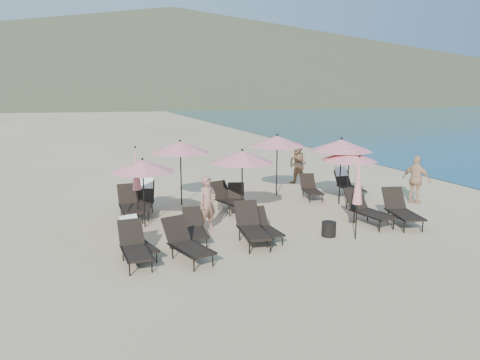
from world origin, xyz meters
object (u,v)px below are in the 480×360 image
object	(u,v)px
lounger_0	(136,238)
beachgoer_b	(298,164)
lounger_11	(347,183)
lounger_12	(195,227)
umbrella_open_2	(349,156)
umbrella_open_5	(341,145)
lounger_7	(130,204)
side_table_1	(329,229)
lounger_8	(236,199)
umbrella_closed_1	(136,169)
umbrella_open_3	(180,147)
lounger_5	(401,209)
lounger_3	(264,226)
lounger_9	(229,198)
lounger_13	(135,246)
lounger_2	(252,226)
lounger_6	(143,198)
lounger_1	(186,242)
umbrella_open_4	(277,141)
umbrella_open_0	(143,166)
side_table_0	(176,239)
beachgoer_c	(416,180)
umbrella_closed_0	(358,181)
lounger_10	(311,188)
umbrella_open_1	(242,157)
beachgoer_a	(208,204)
lounger_4	(367,209)

from	to	relation	value
lounger_0	beachgoer_b	distance (m)	10.42
lounger_11	beachgoer_b	bearing A→B (deg)	114.36
lounger_12	umbrella_open_2	bearing A→B (deg)	21.03
umbrella_open_5	lounger_7	bearing A→B (deg)	174.33
side_table_1	lounger_8	bearing A→B (deg)	114.17
umbrella_closed_1	side_table_1	distance (m)	6.31
umbrella_open_2	umbrella_open_3	bearing A→B (deg)	154.94
lounger_5	umbrella_open_5	distance (m)	3.45
lounger_11	umbrella_open_5	size ratio (longest dim) A/B	0.68
lounger_3	lounger_9	size ratio (longest dim) A/B	0.82
umbrella_closed_1	umbrella_open_5	bearing A→B (deg)	-1.67
lounger_13	side_table_1	xyz separation A→B (m)	(5.65, 0.24, -0.23)
lounger_2	lounger_6	bearing A→B (deg)	127.43
lounger_5	umbrella_open_2	distance (m)	2.74
lounger_1	umbrella_open_4	size ratio (longest dim) A/B	0.73
lounger_13	umbrella_open_0	world-z (taller)	umbrella_open_0
lounger_3	side_table_0	bearing A→B (deg)	173.77
lounger_13	umbrella_open_2	size ratio (longest dim) A/B	0.77
umbrella_open_0	umbrella_open_3	distance (m)	2.93
lounger_6	beachgoer_c	distance (m)	10.07
lounger_3	beachgoer_c	bearing A→B (deg)	13.98
lounger_5	lounger_13	bearing A→B (deg)	-163.04
lounger_0	lounger_6	world-z (taller)	lounger_6
umbrella_open_2	lounger_9	bearing A→B (deg)	163.79
lounger_2	beachgoer_c	xyz separation A→B (m)	(7.45, 2.16, 0.42)
umbrella_closed_0	umbrella_open_4	bearing A→B (deg)	88.52
lounger_13	umbrella_open_3	size ratio (longest dim) A/B	0.69
lounger_10	lounger_13	bearing A→B (deg)	-135.54
lounger_10	side_table_0	distance (m)	7.31
side_table_0	lounger_5	bearing A→B (deg)	-2.05
umbrella_open_2	umbrella_open_3	distance (m)	6.06
lounger_8	side_table_1	bearing A→B (deg)	-47.91
lounger_13	umbrella_open_1	bearing A→B (deg)	34.36
umbrella_open_0	umbrella_open_5	xyz separation A→B (m)	(7.29, 0.48, 0.28)
umbrella_open_0	umbrella_open_1	distance (m)	3.21
lounger_1	beachgoer_b	size ratio (longest dim) A/B	0.96
lounger_2	side_table_0	xyz separation A→B (m)	(-2.09, 0.34, -0.25)
beachgoer_a	beachgoer_c	bearing A→B (deg)	-19.14
lounger_2	lounger_5	world-z (taller)	lounger_5
lounger_9	beachgoer_a	bearing A→B (deg)	-140.76
lounger_0	lounger_4	xyz separation A→B (m)	(7.34, 0.38, 0.04)
lounger_1	lounger_12	xyz separation A→B (m)	(0.57, 1.40, -0.06)
umbrella_open_3	umbrella_closed_0	xyz separation A→B (m)	(3.83, -5.63, -0.46)
beachgoer_b	umbrella_open_2	bearing A→B (deg)	-28.47
lounger_0	lounger_3	distance (m)	3.63
lounger_3	umbrella_closed_0	bearing A→B (deg)	-21.17
lounger_11	umbrella_open_2	bearing A→B (deg)	-119.06
lounger_2	lounger_9	world-z (taller)	lounger_2
lounger_12	umbrella_closed_1	bearing A→B (deg)	122.94
lounger_9	umbrella_open_4	world-z (taller)	umbrella_open_4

